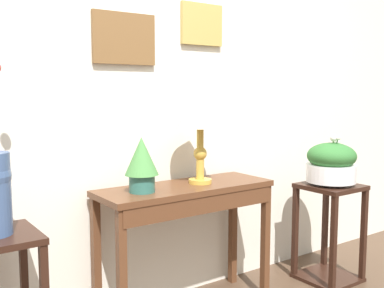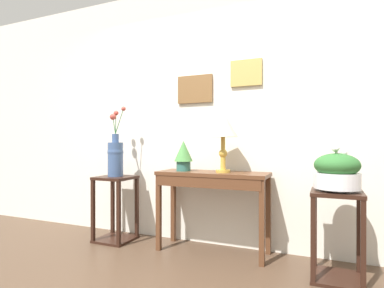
{
  "view_description": "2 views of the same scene",
  "coord_description": "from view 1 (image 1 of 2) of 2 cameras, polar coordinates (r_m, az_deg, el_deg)",
  "views": [
    {
      "loc": [
        -1.4,
        -1.12,
        1.34
      ],
      "look_at": [
        0.15,
        1.07,
        1.04
      ],
      "focal_mm": 42.89,
      "sensor_mm": 36.0,
      "label": 1
    },
    {
      "loc": [
        1.16,
        -1.78,
        1.07
      ],
      "look_at": [
        -0.12,
        1.17,
        1.06
      ],
      "focal_mm": 29.21,
      "sensor_mm": 36.0,
      "label": 2
    }
  ],
  "objects": [
    {
      "name": "pedestal_stand_right",
      "position": [
        3.46,
        16.67,
        -10.51
      ],
      "size": [
        0.38,
        0.38,
        0.7
      ],
      "color": "black",
      "rests_on": "ground"
    },
    {
      "name": "console_table",
      "position": [
        2.76,
        -0.53,
        -7.8
      ],
      "size": [
        1.09,
        0.39,
        0.79
      ],
      "color": "#56331E",
      "rests_on": "ground"
    },
    {
      "name": "back_wall_with_art",
      "position": [
        2.87,
        -6.16,
        7.6
      ],
      "size": [
        9.0,
        0.13,
        2.8
      ],
      "color": "silver",
      "rests_on": "ground"
    },
    {
      "name": "potted_plant_on_console",
      "position": [
        2.55,
        -6.28,
        -2.23
      ],
      "size": [
        0.19,
        0.19,
        0.31
      ],
      "color": "#2D665B",
      "rests_on": "console_table"
    },
    {
      "name": "table_lamp",
      "position": [
        2.76,
        1.03,
        4.06
      ],
      "size": [
        0.29,
        0.29,
        0.59
      ],
      "color": "gold",
      "rests_on": "console_table"
    },
    {
      "name": "planter_bowl_wide_right",
      "position": [
        3.35,
        16.95,
        -2.26
      ],
      "size": [
        0.34,
        0.34,
        0.36
      ],
      "color": "silver",
      "rests_on": "pedestal_stand_right"
    }
  ]
}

